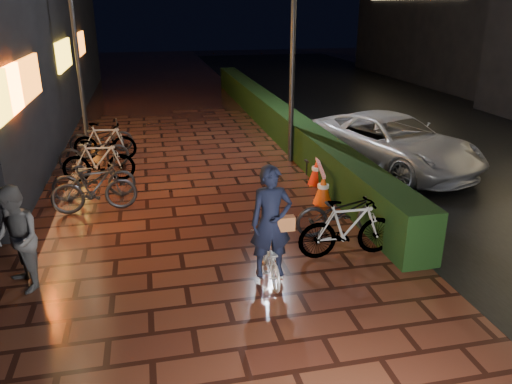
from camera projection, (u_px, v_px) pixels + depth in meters
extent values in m
plane|color=#381911|center=(208.00, 237.00, 9.43)|extent=(80.00, 80.00, 0.00)
cube|color=black|center=(471.00, 143.00, 15.79)|extent=(11.00, 60.00, 0.01)
cube|color=black|center=(274.00, 116.00, 17.22)|extent=(0.70, 20.00, 1.00)
imported|color=#4F4F51|center=(16.00, 240.00, 7.44)|extent=(0.94, 1.02, 1.67)
imported|color=#A7A8AC|center=(392.00, 142.00, 13.18)|extent=(3.89, 5.55, 1.41)
cube|color=yellow|center=(7.00, 93.00, 9.19)|extent=(0.08, 2.00, 0.90)
cube|color=orange|center=(24.00, 81.00, 10.56)|extent=(0.08, 3.00, 0.90)
cube|color=yellow|center=(64.00, 55.00, 16.05)|extent=(0.08, 2.80, 0.90)
cube|color=orange|center=(81.00, 43.00, 20.62)|extent=(0.08, 2.20, 0.90)
cylinder|color=black|center=(292.00, 67.00, 13.12)|extent=(0.18, 0.18, 5.14)
cylinder|color=black|center=(79.00, 66.00, 14.70)|extent=(0.15, 0.15, 4.84)
imported|color=silver|center=(269.00, 258.00, 7.94)|extent=(0.50, 1.34, 0.70)
imported|color=black|center=(271.00, 222.00, 7.61)|extent=(0.66, 0.44, 1.79)
cube|color=brown|center=(285.00, 223.00, 7.64)|extent=(0.31, 0.14, 0.23)
cone|color=#DD460B|center=(323.00, 189.00, 10.91)|extent=(0.42, 0.42, 0.67)
cone|color=red|center=(317.00, 171.00, 12.08)|extent=(0.42, 0.42, 0.67)
cube|color=red|center=(322.00, 203.00, 11.03)|extent=(0.43, 0.43, 0.03)
cube|color=#D64E0B|center=(316.00, 184.00, 12.19)|extent=(0.43, 0.43, 0.03)
cube|color=red|center=(320.00, 167.00, 11.39)|extent=(0.38, 1.42, 0.07)
cube|color=black|center=(318.00, 161.00, 12.72)|extent=(0.66, 0.61, 0.04)
cylinder|color=black|center=(316.00, 172.00, 12.54)|extent=(0.04, 0.04, 0.37)
cylinder|color=black|center=(328.00, 168.00, 12.77)|extent=(0.04, 0.04, 0.37)
cylinder|color=black|center=(307.00, 168.00, 12.80)|extent=(0.04, 0.04, 0.37)
cylinder|color=black|center=(319.00, 165.00, 13.03)|extent=(0.04, 0.04, 0.37)
cube|color=#0B3897|center=(318.00, 155.00, 12.66)|extent=(0.48, 0.45, 0.29)
cylinder|color=black|center=(317.00, 158.00, 12.48)|extent=(0.15, 0.43, 0.93)
imported|color=black|center=(98.00, 161.00, 12.23)|extent=(1.78, 0.61, 1.05)
imported|color=black|center=(94.00, 188.00, 10.43)|extent=(1.79, 0.64, 1.05)
imported|color=black|center=(94.00, 178.00, 11.16)|extent=(1.85, 0.79, 0.95)
imported|color=black|center=(105.00, 141.00, 13.96)|extent=(1.81, 0.77, 1.05)
imported|color=black|center=(94.00, 151.00, 13.21)|extent=(1.88, 0.91, 0.95)
imported|color=black|center=(101.00, 137.00, 14.63)|extent=(1.86, 0.79, 0.95)
imported|color=black|center=(348.00, 228.00, 8.57)|extent=(1.76, 0.52, 1.05)
imported|color=black|center=(343.00, 211.00, 9.39)|extent=(1.83, 0.70, 0.95)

